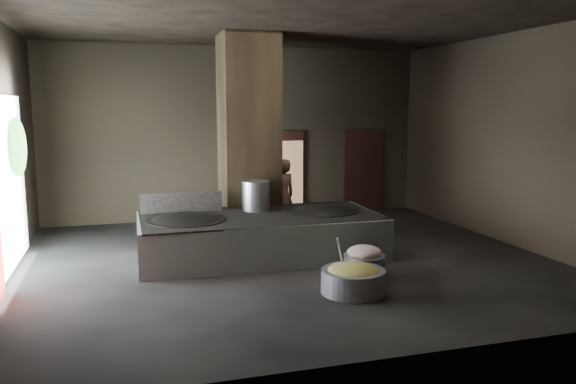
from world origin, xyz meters
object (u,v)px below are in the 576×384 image
object	(u,v)px
wok_left	(186,224)
wok_right	(323,215)
cook	(283,196)
meat_basin	(364,266)
hearth_platform	(260,236)
veg_basin	(353,281)
stock_pot	(256,196)

from	to	relation	value
wok_left	wok_right	size ratio (longest dim) A/B	1.07
cook	meat_basin	distance (m)	3.96
meat_basin	wok_right	bearing A→B (deg)	91.59
hearth_platform	veg_basin	bearing A→B (deg)	-69.69
wok_left	wok_right	distance (m)	2.80
cook	meat_basin	xyz separation A→B (m)	(0.36, -3.88, -0.67)
wok_right	veg_basin	xyz separation A→B (m)	(-0.46, -2.65, -0.56)
veg_basin	meat_basin	xyz separation A→B (m)	(0.51, 0.71, 0.01)
stock_pot	meat_basin	xyz separation A→B (m)	(1.35, -2.44, -0.93)
wok_right	cook	size ratio (longest dim) A/B	0.80
wok_right	meat_basin	world-z (taller)	wok_right
meat_basin	veg_basin	bearing A→B (deg)	-125.75
hearth_platform	stock_pot	world-z (taller)	stock_pot
stock_pot	veg_basin	bearing A→B (deg)	-74.98
cook	meat_basin	world-z (taller)	cook
wok_left	meat_basin	world-z (taller)	wok_left
wok_right	stock_pot	xyz separation A→B (m)	(-1.30, 0.50, 0.38)
wok_right	veg_basin	world-z (taller)	wok_right
stock_pot	veg_basin	distance (m)	3.39
veg_basin	stock_pot	bearing A→B (deg)	105.02
hearth_platform	stock_pot	size ratio (longest dim) A/B	7.67
hearth_platform	meat_basin	xyz separation A→B (m)	(1.40, -1.89, -0.21)
cook	meat_basin	size ratio (longest dim) A/B	2.40
hearth_platform	wok_left	bearing A→B (deg)	-176.73
hearth_platform	cook	world-z (taller)	cook
wok_left	wok_right	xyz separation A→B (m)	(2.80, 0.10, 0.00)
hearth_platform	wok_right	distance (m)	1.39
wok_left	wok_right	bearing A→B (deg)	2.05
wok_left	cook	world-z (taller)	cook
cook	stock_pot	bearing A→B (deg)	36.76
cook	veg_basin	world-z (taller)	cook
wok_left	meat_basin	bearing A→B (deg)	-32.77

